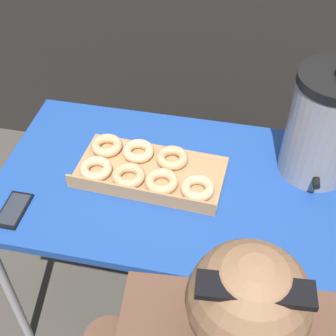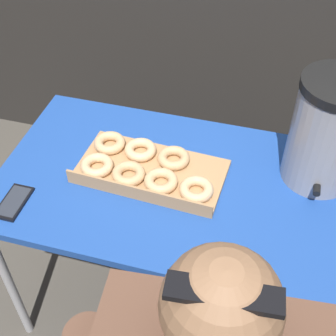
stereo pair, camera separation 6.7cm
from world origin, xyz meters
name	(u,v)px [view 1 (the left image)]	position (x,y,z in m)	size (l,w,h in m)	color
ground_plane	(174,298)	(0.00, 0.00, 0.00)	(12.00, 12.00, 0.00)	#4C473F
folding_table	(176,194)	(0.00, 0.00, 0.66)	(1.16, 0.67, 0.72)	#1E479E
donut_box	(146,169)	(-0.10, 0.02, 0.74)	(0.49, 0.28, 0.05)	tan
coffee_urn	(324,126)	(0.43, 0.16, 0.90)	(0.23, 0.26, 0.39)	#939399
cell_phone	(14,210)	(-0.46, -0.22, 0.73)	(0.07, 0.14, 0.01)	black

